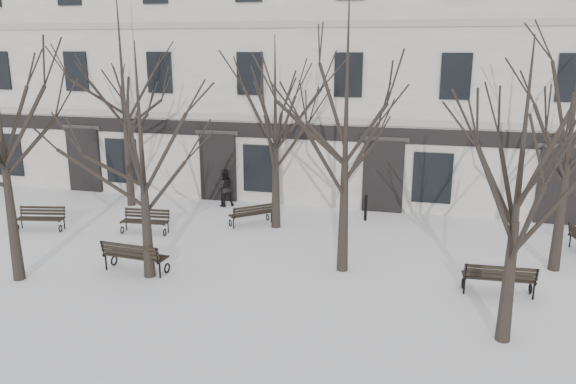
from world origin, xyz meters
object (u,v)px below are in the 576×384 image
(tree_1, at_px, (141,135))
(tree_3, at_px, (522,159))
(tree_2, at_px, (347,103))
(bench_0, at_px, (41,218))
(bench_3, at_px, (145,220))
(bench_4, at_px, (251,214))
(bench_1, at_px, (134,255))
(bench_2, at_px, (499,277))

(tree_1, distance_m, tree_3, 9.63)
(tree_2, height_order, bench_0, tree_2)
(bench_0, xyz_separation_m, bench_3, (3.84, 0.63, 0.00))
(tree_2, distance_m, bench_4, 6.94)
(tree_2, relative_size, bench_4, 5.06)
(bench_0, xyz_separation_m, bench_1, (5.29, -2.75, 0.07))
(bench_4, bearing_deg, bench_2, 111.05)
(tree_3, bearing_deg, bench_2, 86.95)
(tree_3, bearing_deg, tree_1, 172.01)
(tree_2, xyz_separation_m, tree_3, (4.18, -3.19, -0.76))
(bench_1, distance_m, bench_3, 3.68)
(bench_3, bearing_deg, bench_2, -16.61)
(bench_0, relative_size, bench_3, 1.02)
(tree_2, height_order, tree_3, tree_2)
(tree_1, height_order, bench_2, tree_1)
(bench_0, height_order, bench_4, bench_0)
(tree_3, relative_size, bench_2, 3.57)
(bench_0, bearing_deg, bench_3, -2.60)
(bench_2, xyz_separation_m, bench_4, (-8.28, 4.16, -0.06))
(bench_0, relative_size, bench_1, 0.88)
(bench_4, bearing_deg, tree_1, 33.12)
(bench_2, bearing_deg, bench_3, -14.11)
(bench_1, bearing_deg, tree_3, 176.22)
(bench_2, bearing_deg, tree_1, 4.22)
(tree_1, relative_size, bench_4, 4.23)
(bench_0, xyz_separation_m, bench_2, (15.52, -1.75, 0.05))
(tree_2, bearing_deg, bench_4, 138.78)
(tree_3, xyz_separation_m, bench_0, (-15.39, 4.24, -3.75))
(bench_1, bearing_deg, bench_3, -62.14)
(bench_2, bearing_deg, tree_2, -11.69)
(bench_0, bearing_deg, tree_1, -38.29)
(tree_2, bearing_deg, tree_1, -160.97)
(tree_1, relative_size, bench_3, 3.84)
(tree_1, xyz_separation_m, tree_2, (5.35, 1.85, 0.82))
(bench_0, height_order, bench_3, bench_3)
(bench_1, distance_m, bench_2, 10.27)
(tree_1, bearing_deg, bench_4, 75.37)
(tree_1, xyz_separation_m, bench_3, (-2.01, 3.53, -3.69))
(tree_2, bearing_deg, bench_2, -9.09)
(tree_2, bearing_deg, bench_1, -164.01)
(tree_2, distance_m, tree_3, 5.31)
(bench_2, height_order, bench_3, bench_2)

